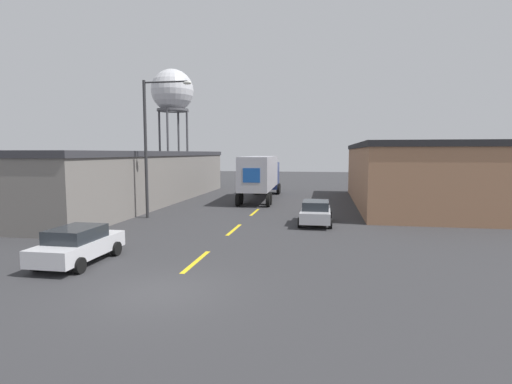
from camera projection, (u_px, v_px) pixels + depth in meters
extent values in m
plane|color=#333335|center=(160.00, 292.00, 12.52)|extent=(160.00, 160.00, 0.00)
cube|color=yellow|center=(196.00, 261.00, 16.06)|extent=(0.20, 3.31, 0.01)
cube|color=yellow|center=(234.00, 230.00, 22.68)|extent=(0.20, 3.31, 0.01)
cube|color=yellow|center=(255.00, 212.00, 29.31)|extent=(0.20, 3.31, 0.01)
cube|color=slate|center=(122.00, 179.00, 35.14)|extent=(10.04, 29.55, 4.08)
cube|color=#333338|center=(121.00, 154.00, 34.92)|extent=(10.24, 29.75, 0.40)
cube|color=#9E7051|center=(417.00, 177.00, 33.20)|extent=(10.01, 20.72, 4.72)
cube|color=#232326|center=(418.00, 146.00, 32.95)|extent=(10.21, 20.92, 0.40)
cube|color=navy|center=(267.00, 176.00, 42.56)|extent=(2.44, 2.89, 2.79)
cube|color=#A8A8B2|center=(259.00, 172.00, 36.03)|extent=(2.81, 9.78, 2.86)
cube|color=#194CA3|center=(251.00, 175.00, 31.24)|extent=(1.36, 0.08, 1.14)
cylinder|color=black|center=(279.00, 188.00, 42.87)|extent=(0.32, 1.07, 1.06)
cylinder|color=black|center=(256.00, 188.00, 43.21)|extent=(0.32, 1.07, 1.06)
cylinder|color=black|center=(278.00, 189.00, 41.77)|extent=(0.32, 1.07, 1.06)
cylinder|color=black|center=(255.00, 189.00, 42.10)|extent=(0.32, 1.07, 1.06)
cylinder|color=black|center=(270.00, 198.00, 33.45)|extent=(0.32, 1.07, 1.06)
cylinder|color=black|center=(241.00, 198.00, 33.79)|extent=(0.32, 1.07, 1.06)
cylinder|color=black|center=(268.00, 200.00, 32.07)|extent=(0.32, 1.07, 1.06)
cylinder|color=black|center=(238.00, 200.00, 32.41)|extent=(0.32, 1.07, 1.06)
cube|color=silver|center=(79.00, 247.00, 15.81)|extent=(1.75, 4.15, 0.64)
cube|color=#23282D|center=(76.00, 234.00, 15.63)|extent=(1.54, 2.16, 0.51)
cylinder|color=black|center=(116.00, 249.00, 16.96)|extent=(0.22, 0.60, 0.60)
cylinder|color=black|center=(79.00, 247.00, 17.25)|extent=(0.22, 0.60, 0.60)
cylinder|color=black|center=(79.00, 265.00, 14.43)|extent=(0.22, 0.60, 0.60)
cylinder|color=black|center=(36.00, 263.00, 14.73)|extent=(0.22, 0.60, 0.60)
cube|color=#B2B2B7|center=(316.00, 214.00, 24.35)|extent=(1.75, 4.15, 0.64)
cube|color=#23282D|center=(316.00, 205.00, 24.17)|extent=(1.54, 2.16, 0.51)
cylinder|color=black|center=(330.00, 216.00, 25.50)|extent=(0.22, 0.60, 0.60)
cylinder|color=black|center=(302.00, 216.00, 25.79)|extent=(0.22, 0.60, 0.60)
cylinder|color=black|center=(330.00, 223.00, 22.97)|extent=(0.22, 0.60, 0.60)
cylinder|color=black|center=(300.00, 223.00, 23.27)|extent=(0.22, 0.60, 0.60)
cylinder|color=#47474C|center=(187.00, 147.00, 53.90)|extent=(0.28, 0.28, 10.25)
cylinder|color=#47474C|center=(179.00, 147.00, 56.18)|extent=(0.28, 0.28, 10.25)
cylinder|color=#47474C|center=(160.00, 147.00, 54.58)|extent=(0.28, 0.28, 10.25)
cylinder|color=#47474C|center=(168.00, 147.00, 52.30)|extent=(0.28, 0.28, 10.25)
cylinder|color=#4C4C51|center=(173.00, 110.00, 53.75)|extent=(4.23, 4.23, 0.30)
sphere|color=silver|center=(172.00, 91.00, 53.50)|extent=(5.65, 5.65, 5.65)
cylinder|color=#2D2D30|center=(146.00, 150.00, 26.38)|extent=(0.20, 0.20, 9.06)
cylinder|color=#2D2D30|center=(165.00, 82.00, 25.69)|extent=(2.96, 0.11, 0.11)
ellipsoid|color=silver|center=(187.00, 83.00, 25.45)|extent=(0.56, 0.32, 0.22)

